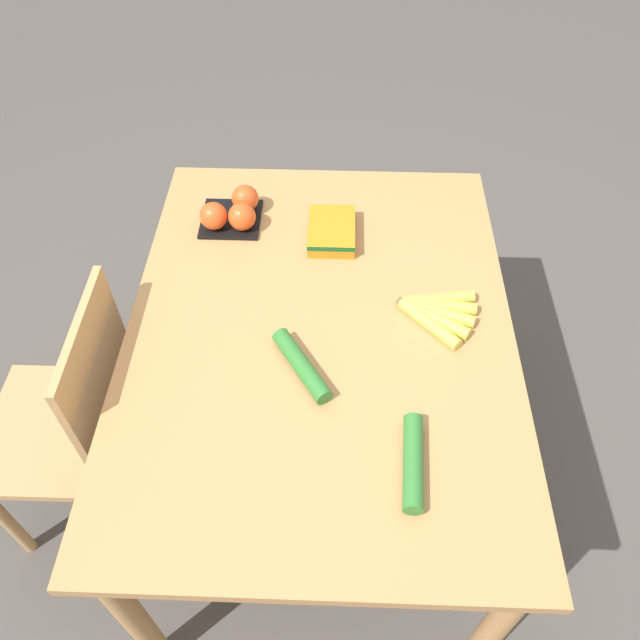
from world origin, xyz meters
TOP-DOWN VIEW (x-y plane):
  - ground_plane at (0.00, 0.00)m, footprint 12.00×12.00m
  - dining_table at (0.00, 0.00)m, footprint 1.31×0.98m
  - chair at (-0.13, 0.67)m, footprint 0.42×0.40m
  - banana_bunch at (0.05, -0.29)m, footprint 0.19×0.20m
  - tomato_pack at (0.39, 0.27)m, footprint 0.17×0.17m
  - carrot_bag at (0.34, -0.02)m, footprint 0.18×0.13m
  - cucumber_near at (-0.38, -0.21)m, footprint 0.22×0.06m
  - cucumber_far at (-0.13, 0.04)m, footprint 0.21×0.15m

SIDE VIEW (x-z plane):
  - ground_plane at x=0.00m, z-range 0.00..0.00m
  - chair at x=-0.13m, z-range 0.02..0.92m
  - dining_table at x=0.00m, z-range 0.28..1.05m
  - banana_bunch at x=0.05m, z-range 0.76..0.80m
  - cucumber_near at x=-0.38m, z-range 0.76..0.81m
  - cucumber_far at x=-0.13m, z-range 0.76..0.81m
  - carrot_bag at x=0.34m, z-range 0.77..0.81m
  - tomato_pack at x=0.39m, z-range 0.76..0.85m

